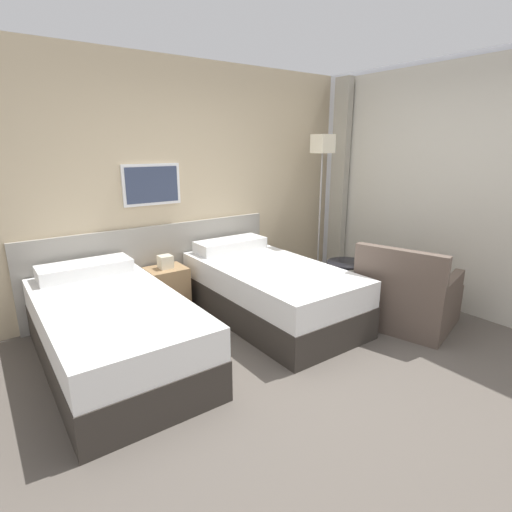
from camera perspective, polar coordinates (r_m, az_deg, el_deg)
ground_plane at (r=3.47m, az=9.44°, el=-15.80°), size 16.00×16.00×0.00m
wall_headboard at (r=4.75m, az=-9.29°, el=9.39°), size 10.00×0.10×2.70m
wall_window at (r=4.76m, az=29.68°, el=8.12°), size 0.21×4.65×2.70m
bed_near_door at (r=3.59m, az=-19.79°, el=-9.99°), size 1.05×2.01×0.71m
bed_near_window at (r=4.27m, az=1.85°, el=-4.88°), size 1.05×2.01×0.71m
nightstand at (r=4.53m, az=-12.58°, el=-4.56°), size 0.42×0.36×0.64m
floor_lamp at (r=5.10m, az=9.41°, el=13.05°), size 0.24×0.24×1.92m
side_table at (r=4.63m, az=12.77°, el=-2.73°), size 0.45×0.45×0.53m
armchair at (r=4.38m, az=20.70°, el=-5.85°), size 1.03×1.05×0.86m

